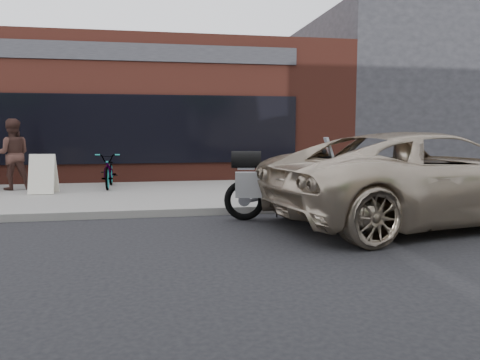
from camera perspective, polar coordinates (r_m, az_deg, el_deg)
The scene contains 9 objects.
ground at distance 5.49m, azimuth 4.18°, elevation -11.82°, with size 120.00×120.00×0.00m, color black.
near_sidewalk at distance 12.23m, azimuth -4.13°, elevation -1.44°, with size 44.00×6.00×0.15m, color gray.
storefront at distance 19.05m, azimuth -12.59°, elevation 7.71°, with size 14.00×10.07×4.50m.
neighbour_building at distance 22.20m, azimuth 20.52°, elevation 9.17°, with size 10.00×10.00×6.00m, color #28282D.
motorcycle at distance 8.71m, azimuth 5.07°, elevation -0.57°, with size 2.44×0.89×1.56m.
minivan at distance 9.09m, azimuth 21.71°, elevation 0.26°, with size 2.74×5.94×1.65m, color #BBAA92.
bicycle_front at distance 12.91m, azimuth -15.63°, elevation 1.15°, with size 0.61×1.76×0.92m, color gray.
sandwich_sign at distance 12.26m, azimuth -22.87°, elevation 0.70°, with size 0.64×0.60×0.95m.
cafe_patron_left at distance 13.32m, azimuth -26.00°, elevation 2.83°, with size 0.88×0.69×1.82m, color #4B2F28.
Camera 1 is at (-1.33, -5.05, 1.70)m, focal length 35.00 mm.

